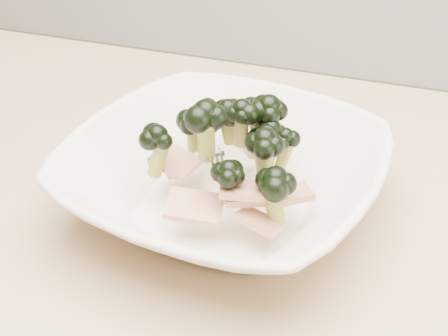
{
  "coord_description": "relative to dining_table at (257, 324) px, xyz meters",
  "views": [
    {
      "loc": [
        0.11,
        -0.43,
        1.15
      ],
      "look_at": [
        -0.05,
        0.05,
        0.8
      ],
      "focal_mm": 50.0,
      "sensor_mm": 36.0,
      "label": 1
    }
  ],
  "objects": [
    {
      "name": "broccoli_dish",
      "position": [
        -0.05,
        0.05,
        0.14
      ],
      "size": [
        0.36,
        0.36,
        0.14
      ],
      "color": "white",
      "rests_on": "dining_table"
    },
    {
      "name": "dining_table",
      "position": [
        0.0,
        0.0,
        0.0
      ],
      "size": [
        1.2,
        0.8,
        0.75
      ],
      "color": "tan",
      "rests_on": "ground"
    }
  ]
}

